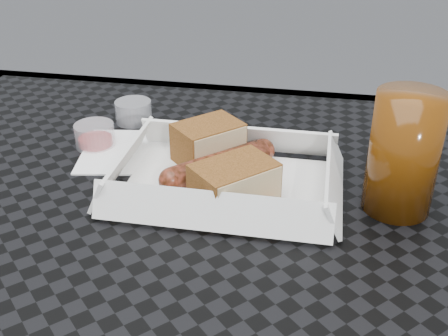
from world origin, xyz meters
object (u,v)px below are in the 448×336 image
Objects in this scene: drink_glass at (404,153)px; bratwurst at (219,165)px; food_tray at (226,186)px; patio_table at (153,282)px.

bratwurst is at bearing 172.82° from drink_glass.
food_tray is 1.72× the size of drink_glass.
drink_glass is (0.19, -0.02, 0.05)m from bratwurst.
bratwurst is at bearing 62.83° from patio_table.
patio_table is at bearing -117.17° from bratwurst.
patio_table is 0.15m from bratwurst.
food_tray is 0.03m from bratwurst.
patio_table is 3.64× the size of food_tray.
food_tray is (0.06, 0.08, 0.08)m from patio_table.
patio_table is 0.29m from drink_glass.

